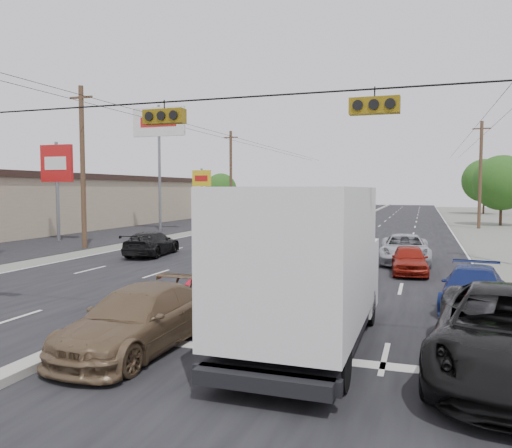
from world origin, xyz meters
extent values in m
plane|color=#606356|center=(0.00, 0.00, 0.00)|extent=(200.00, 200.00, 0.00)
cube|color=black|center=(0.00, 30.00, 0.00)|extent=(20.00, 160.00, 0.02)
cube|color=gray|center=(0.00, 30.00, 0.10)|extent=(0.50, 160.00, 0.20)
cube|color=tan|center=(-26.00, 25.00, 2.30)|extent=(12.00, 42.00, 4.60)
cube|color=black|center=(-17.00, 25.00, 0.00)|extent=(10.00, 42.00, 0.02)
cylinder|color=#422D1E|center=(-12.50, 15.00, 5.00)|extent=(0.30, 0.30, 10.00)
cube|color=#422D1E|center=(-12.50, 15.00, 9.30)|extent=(1.60, 0.12, 0.12)
cylinder|color=#422D1E|center=(-12.50, 40.00, 5.00)|extent=(0.30, 0.30, 10.00)
cube|color=#422D1E|center=(-12.50, 40.00, 9.30)|extent=(1.60, 0.12, 0.12)
cylinder|color=#422D1E|center=(12.50, 40.00, 5.00)|extent=(0.30, 0.30, 10.00)
cube|color=#422D1E|center=(12.50, 40.00, 9.30)|extent=(1.60, 0.12, 0.12)
cylinder|color=black|center=(0.00, 0.00, 5.80)|extent=(25.00, 0.04, 0.04)
cube|color=#72590C|center=(1.50, 0.00, 5.45)|extent=(1.05, 0.30, 0.35)
cube|color=#72590C|center=(6.50, 0.00, 5.45)|extent=(1.05, 0.30, 0.35)
cylinder|color=slate|center=(-17.00, 18.00, 3.50)|extent=(0.24, 0.24, 7.00)
cube|color=#B21414|center=(-17.00, 18.00, 5.50)|extent=(2.60, 0.25, 2.60)
cylinder|color=slate|center=(-14.50, 28.00, 5.50)|extent=(0.24, 0.24, 11.00)
cube|color=silver|center=(-14.50, 28.00, 9.55)|extent=(5.00, 0.25, 2.50)
cylinder|color=slate|center=(-16.00, 40.00, 3.00)|extent=(0.24, 0.24, 6.00)
cube|color=gold|center=(-16.00, 40.00, 4.90)|extent=(2.20, 0.25, 1.80)
cylinder|color=#382619|center=(-22.00, 60.00, 1.08)|extent=(0.28, 0.28, 2.16)
sphere|color=#1A4512|center=(-22.00, 60.00, 3.72)|extent=(4.80, 4.80, 4.80)
cylinder|color=#382619|center=(15.00, 45.00, 1.26)|extent=(0.28, 0.28, 2.52)
sphere|color=#1A4512|center=(15.00, 45.00, 4.34)|extent=(5.60, 5.60, 5.60)
cylinder|color=#382619|center=(16.00, 70.00, 1.44)|extent=(0.28, 0.28, 2.88)
sphere|color=#1A4512|center=(16.00, 70.00, 4.96)|extent=(6.40, 6.40, 6.40)
cube|color=black|center=(5.05, 0.29, 0.47)|extent=(2.44, 7.36, 0.26)
cube|color=silver|center=(5.05, -0.55, 2.26)|extent=(2.64, 5.26, 2.94)
cube|color=silver|center=(5.06, 2.96, 1.31)|extent=(2.53, 2.00, 1.89)
cylinder|color=black|center=(3.96, 2.71, 0.47)|extent=(0.32, 0.95, 0.95)
cylinder|color=black|center=(6.16, 2.70, 0.47)|extent=(0.32, 0.95, 0.95)
cylinder|color=black|center=(3.94, -2.02, 0.47)|extent=(0.32, 0.95, 0.95)
cylinder|color=black|center=(6.15, -2.03, 0.47)|extent=(0.32, 0.95, 0.95)
imported|color=brown|center=(1.40, -1.18, 0.70)|extent=(2.15, 4.92, 1.41)
imported|color=red|center=(1.63, 4.52, 0.71)|extent=(1.90, 4.43, 1.42)
imported|color=black|center=(9.19, -0.38, 0.87)|extent=(3.55, 6.53, 1.74)
imported|color=black|center=(1.40, 10.44, 0.78)|extent=(1.92, 4.59, 1.55)
imported|color=#BEBEC0|center=(3.50, 6.86, 0.72)|extent=(1.62, 4.43, 1.45)
imported|color=#ADAFB5|center=(6.70, 14.68, 0.71)|extent=(2.59, 5.23, 1.43)
imported|color=navy|center=(9.04, 5.54, 0.64)|extent=(2.31, 4.57, 1.27)
imported|color=maroon|center=(7.00, 11.52, 0.62)|extent=(1.74, 3.75, 1.24)
imported|color=black|center=(-6.70, 13.23, 0.67)|extent=(2.45, 4.83, 1.34)
imported|color=#B4B6BC|center=(-1.40, 21.95, 0.79)|extent=(3.22, 5.95, 1.59)
camera|label=1|loc=(7.53, -10.93, 3.69)|focal=35.00mm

